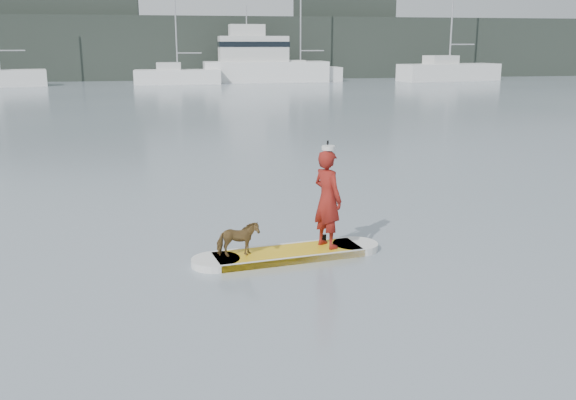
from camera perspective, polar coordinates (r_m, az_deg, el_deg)
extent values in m
plane|color=slate|center=(13.77, -4.13, -1.10)|extent=(140.00, 140.00, 0.00)
cube|color=gold|center=(10.89, 0.00, -4.81)|extent=(2.58, 1.13, 0.12)
cylinder|color=silver|center=(10.56, -6.44, -5.49)|extent=(0.80, 0.80, 0.12)
cylinder|color=silver|center=(11.34, 5.99, -4.12)|extent=(0.80, 0.80, 0.12)
cube|color=silver|center=(11.22, -0.63, -4.24)|extent=(2.49, 0.40, 0.12)
cube|color=silver|center=(10.56, 0.67, -5.41)|extent=(2.49, 0.40, 0.12)
imported|color=maroon|center=(10.88, 3.54, 0.09)|extent=(0.63, 0.73, 1.68)
cylinder|color=silver|center=(10.71, 3.60, 4.65)|extent=(0.22, 0.22, 0.07)
imported|color=brown|center=(10.54, -4.47, -3.50)|extent=(0.71, 0.37, 0.58)
cylinder|color=black|center=(11.09, 3.22, 0.58)|extent=(0.07, 0.30, 1.89)
cube|color=black|center=(11.34, 3.16, -3.86)|extent=(0.10, 0.03, 0.32)
cylinder|color=#B7B7BC|center=(58.42, -23.48, 12.10)|extent=(2.29, 0.53, 0.10)
cube|color=white|center=(57.75, -9.77, 10.74)|extent=(7.50, 2.64, 1.23)
cube|color=silver|center=(57.72, -10.55, 11.63)|extent=(2.15, 1.70, 0.62)
cylinder|color=#B7B7BC|center=(57.72, -9.99, 16.07)|extent=(0.12, 0.12, 9.52)
cylinder|color=#B7B7BC|center=(57.67, -8.77, 12.79)|extent=(2.12, 0.19, 0.09)
cube|color=white|center=(60.54, 1.11, 11.10)|extent=(7.55, 2.70, 1.31)
cube|color=silver|center=(60.31, 0.41, 12.03)|extent=(2.15, 1.77, 0.65)
cylinder|color=#B7B7BC|center=(60.52, 1.13, 16.23)|extent=(0.13, 0.13, 9.52)
cylinder|color=#B7B7BC|center=(60.77, 2.17, 13.13)|extent=(2.24, 0.18, 0.09)
cube|color=white|center=(63.77, 14.10, 10.95)|extent=(10.20, 4.59, 1.57)
cube|color=silver|center=(63.17, 13.42, 12.04)|extent=(3.07, 2.49, 0.78)
cylinder|color=#B7B7BC|center=(64.50, 15.24, 13.20)|extent=(2.66, 0.58, 0.11)
cube|color=white|center=(60.14, -2.01, 11.33)|extent=(11.34, 3.75, 1.84)
cube|color=silver|center=(59.94, -3.12, 13.27)|extent=(6.26, 2.93, 2.25)
cube|color=silver|center=(59.88, -3.70, 14.83)|extent=(3.20, 1.99, 1.02)
cube|color=black|center=(59.94, -3.13, 13.66)|extent=(6.37, 3.00, 0.46)
cylinder|color=#B7B7BC|center=(59.92, -3.72, 16.10)|extent=(0.10, 0.10, 1.64)
cube|color=black|center=(66.22, -10.34, 13.15)|extent=(90.00, 6.00, 6.00)
cube|color=black|center=(67.72, -19.16, 13.91)|extent=(14.00, 4.00, 9.00)
cube|color=black|center=(70.02, 4.96, 14.16)|extent=(10.00, 4.00, 8.00)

